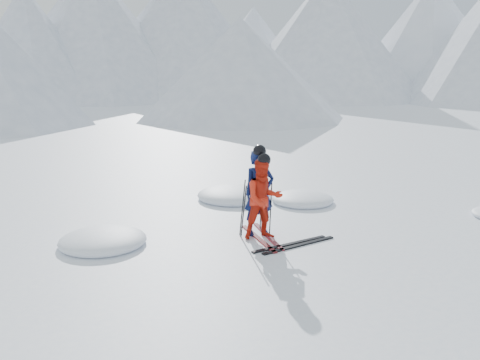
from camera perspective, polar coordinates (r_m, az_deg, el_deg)
ground at (r=11.15m, az=9.01°, el=-4.85°), size 160.00×160.00×0.00m
mountain_range at (r=45.01m, az=-18.86°, el=16.17°), size 106.15×62.94×15.53m
skier_blue at (r=10.09m, az=2.17°, el=-1.46°), size 0.70×0.54×1.72m
skier_red at (r=9.88m, az=2.67°, el=-2.15°), size 0.92×0.81×1.59m
pole_blue_left at (r=10.11m, az=0.28°, el=-3.11°), size 0.12×0.08×1.14m
pole_blue_right at (r=10.51m, az=2.41°, el=-2.52°), size 0.12×0.07×1.14m
pole_red_left at (r=9.97m, az=0.40°, el=-3.58°), size 0.11×0.09×1.06m
pole_red_right at (r=10.25m, az=3.46°, el=-3.17°), size 0.11×0.08×1.06m
ski_worn_left at (r=10.04m, az=2.08°, el=-6.57°), size 0.56×1.66×0.03m
ski_worn_right at (r=10.18m, az=3.16°, el=-6.31°), size 0.67×1.63×0.03m
ski_loose_a at (r=9.76m, az=5.61°, el=-7.18°), size 1.70×0.19×0.03m
ski_loose_b at (r=9.72m, az=6.64°, el=-7.29°), size 1.70×0.13×0.03m
snow_lumps at (r=11.93m, az=0.96°, el=-3.54°), size 9.41×6.39×0.41m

